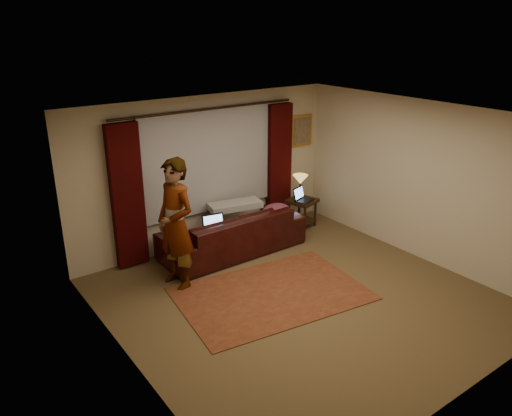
% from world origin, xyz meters
% --- Properties ---
extents(floor, '(5.00, 5.00, 0.01)m').
position_xyz_m(floor, '(0.00, 0.00, -0.01)').
color(floor, brown).
rests_on(floor, ground).
extents(ceiling, '(5.00, 5.00, 0.02)m').
position_xyz_m(ceiling, '(0.00, 0.00, 2.60)').
color(ceiling, silver).
rests_on(ceiling, ground).
extents(wall_back, '(5.00, 0.02, 2.60)m').
position_xyz_m(wall_back, '(0.00, 2.50, 1.30)').
color(wall_back, beige).
rests_on(wall_back, ground).
extents(wall_front, '(5.00, 0.02, 2.60)m').
position_xyz_m(wall_front, '(0.00, -2.50, 1.30)').
color(wall_front, beige).
rests_on(wall_front, ground).
extents(wall_left, '(0.02, 5.00, 2.60)m').
position_xyz_m(wall_left, '(-2.50, 0.00, 1.30)').
color(wall_left, beige).
rests_on(wall_left, ground).
extents(wall_right, '(0.02, 5.00, 2.60)m').
position_xyz_m(wall_right, '(2.50, 0.00, 1.30)').
color(wall_right, beige).
rests_on(wall_right, ground).
extents(sheer_curtain, '(2.50, 0.05, 1.80)m').
position_xyz_m(sheer_curtain, '(0.00, 2.44, 1.50)').
color(sheer_curtain, '#999AA0').
rests_on(sheer_curtain, wall_back).
extents(drape_left, '(0.50, 0.14, 2.30)m').
position_xyz_m(drape_left, '(-1.50, 2.39, 1.18)').
color(drape_left, black).
rests_on(drape_left, floor).
extents(drape_right, '(0.50, 0.14, 2.30)m').
position_xyz_m(drape_right, '(1.50, 2.39, 1.18)').
color(drape_right, black).
rests_on(drape_right, floor).
extents(curtain_rod, '(0.04, 0.04, 3.40)m').
position_xyz_m(curtain_rod, '(0.00, 2.39, 2.38)').
color(curtain_rod, black).
rests_on(curtain_rod, wall_back).
extents(picture_frame, '(0.50, 0.04, 0.60)m').
position_xyz_m(picture_frame, '(2.10, 2.47, 1.75)').
color(picture_frame, gold).
rests_on(picture_frame, wall_back).
extents(sofa, '(2.50, 1.09, 1.00)m').
position_xyz_m(sofa, '(0.08, 1.85, 0.50)').
color(sofa, black).
rests_on(sofa, floor).
extents(throw_blanket, '(0.97, 0.55, 0.11)m').
position_xyz_m(throw_blanket, '(0.28, 2.07, 1.01)').
color(throw_blanket, gray).
rests_on(throw_blanket, sofa).
extents(clothing_pile, '(0.62, 0.53, 0.22)m').
position_xyz_m(clothing_pile, '(0.90, 1.70, 0.61)').
color(clothing_pile, brown).
rests_on(clothing_pile, sofa).
extents(laptop_sofa, '(0.44, 0.46, 0.27)m').
position_xyz_m(laptop_sofa, '(-0.32, 1.73, 0.64)').
color(laptop_sofa, black).
rests_on(laptop_sofa, sofa).
extents(area_rug, '(2.87, 2.11, 0.01)m').
position_xyz_m(area_rug, '(-0.25, 0.34, 0.01)').
color(area_rug, brown).
rests_on(area_rug, floor).
extents(end_table, '(0.59, 0.59, 0.56)m').
position_xyz_m(end_table, '(1.77, 2.00, 0.28)').
color(end_table, black).
rests_on(end_table, floor).
extents(tiffany_lamp, '(0.33, 0.33, 0.46)m').
position_xyz_m(tiffany_lamp, '(1.77, 2.08, 0.79)').
color(tiffany_lamp, olive).
rests_on(tiffany_lamp, end_table).
extents(laptop_table, '(0.46, 0.48, 0.25)m').
position_xyz_m(laptop_table, '(1.75, 1.92, 0.68)').
color(laptop_table, black).
rests_on(laptop_table, end_table).
extents(person, '(0.66, 0.66, 1.96)m').
position_xyz_m(person, '(-1.19, 1.40, 0.98)').
color(person, gray).
rests_on(person, floor).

